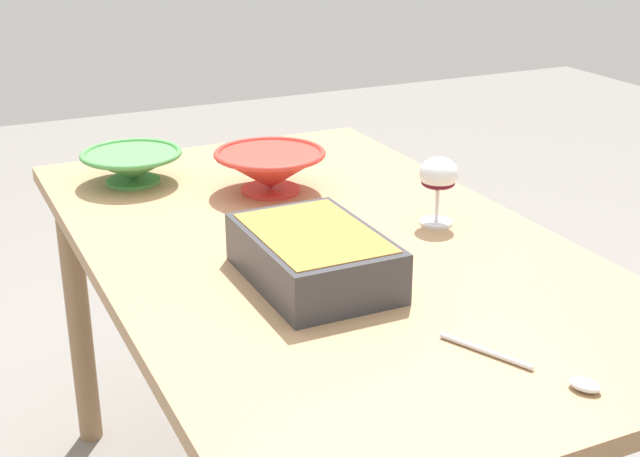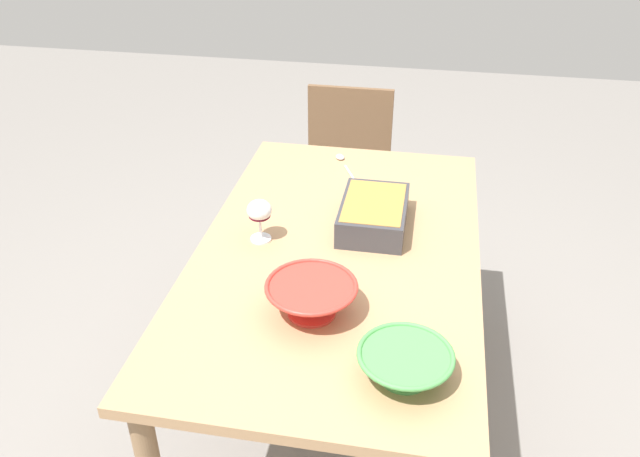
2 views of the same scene
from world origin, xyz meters
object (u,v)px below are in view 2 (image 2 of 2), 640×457
Objects in this scene: serving_spoon at (344,163)px; wine_glass at (259,213)px; mixing_bowl at (405,363)px; dining_table at (337,272)px; chair at (346,169)px; small_bowl at (311,297)px; casserole_dish at (374,213)px.

wine_glass is at bearing 162.79° from serving_spoon.
mixing_bowl is 0.96× the size of serving_spoon.
chair is (1.06, 0.13, -0.18)m from dining_table.
mixing_bowl is 1.10m from serving_spoon.
small_bowl is at bearing 53.33° from mixing_bowl.
serving_spoon is at bearing 15.72° from mixing_bowl.
dining_table is 6.41× the size of mixing_bowl.
wine_glass is at bearing 43.04° from mixing_bowl.
dining_table is 6.14× the size of serving_spoon.
wine_glass reaches higher than casserole_dish.
casserole_dish is 0.66m from mixing_bowl.
dining_table is 0.34m from small_bowl.
serving_spoon is (0.56, -0.17, -0.09)m from wine_glass.
wine_glass is 0.39m from small_bowl.
chair reaches higher than serving_spoon.
serving_spoon is at bearing 3.06° from small_bowl.
serving_spoon is (-0.50, -0.06, 0.28)m from chair.
wine_glass is at bearing 112.72° from casserole_dish.
dining_table is at bearing -173.17° from chair.
small_bowl is (0.19, 0.25, 0.01)m from mixing_bowl.
mixing_bowl is at bearing -136.96° from wine_glass.
casserole_dish is at bearing -13.56° from small_bowl.
chair is 3.39× the size of small_bowl.
casserole_dish is 1.26× the size of small_bowl.
mixing_bowl is (-0.50, -0.23, 0.13)m from dining_table.
chair reaches higher than mixing_bowl.
mixing_bowl is at bearing -167.04° from chair.
wine_glass reaches higher than serving_spoon.
small_bowl is 1.03× the size of serving_spoon.
wine_glass is 0.58× the size of serving_spoon.
mixing_bowl reaches higher than dining_table.
small_bowl reaches higher than dining_table.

